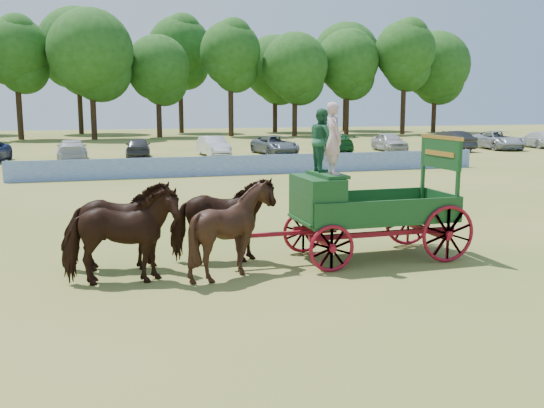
{
  "coord_description": "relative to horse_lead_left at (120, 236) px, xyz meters",
  "views": [
    {
      "loc": [
        -9.94,
        -13.49,
        3.78
      ],
      "look_at": [
        -5.62,
        0.82,
        1.3
      ],
      "focal_mm": 40.0,
      "sensor_mm": 36.0,
      "label": 1
    }
  ],
  "objects": [
    {
      "name": "horse_wheel_right",
      "position": [
        2.4,
        1.1,
        0.0
      ],
      "size": [
        2.61,
        1.48,
        2.08
      ],
      "primitive_type": "imported",
      "rotation": [
        0.0,
        0.0,
        1.42
      ],
      "color": "black",
      "rests_on": "ground"
    },
    {
      "name": "farm_dray",
      "position": [
        5.36,
        0.57,
        0.61
      ],
      "size": [
        6.0,
        2.0,
        3.81
      ],
      "color": "maroon",
      "rests_on": "ground"
    },
    {
      "name": "horse_wheel_left",
      "position": [
        2.4,
        0.0,
        0.0
      ],
      "size": [
        2.24,
        2.09,
        2.09
      ],
      "primitive_type": "imported",
      "rotation": [
        0.0,
        0.0,
        1.33
      ],
      "color": "black",
      "rests_on": "ground"
    },
    {
      "name": "sponsor_banner",
      "position": [
        8.4,
        18.73,
        -0.52
      ],
      "size": [
        26.0,
        0.08,
        1.05
      ],
      "primitive_type": "cube",
      "color": "#1C409B",
      "rests_on": "ground"
    },
    {
      "name": "horse_lead_right",
      "position": [
        0.0,
        1.1,
        0.0
      ],
      "size": [
        2.59,
        1.43,
        2.08
      ],
      "primitive_type": "imported",
      "rotation": [
        0.0,
        0.0,
        1.44
      ],
      "color": "black",
      "rests_on": "ground"
    },
    {
      "name": "treeline",
      "position": [
        2.11,
        61.26,
        7.98
      ],
      "size": [
        87.32,
        23.27,
        15.66
      ],
      "color": "#382314",
      "rests_on": "ground"
    },
    {
      "name": "horse_lead_left",
      "position": [
        0.0,
        0.0,
        0.0
      ],
      "size": [
        2.55,
        1.31,
        2.08
      ],
      "primitive_type": "imported",
      "rotation": [
        0.0,
        0.0,
        1.49
      ],
      "color": "black",
      "rests_on": "ground"
    },
    {
      "name": "parked_cars",
      "position": [
        11.82,
        30.95,
        -0.3
      ],
      "size": [
        55.93,
        6.75,
        1.65
      ],
      "color": "silver",
      "rests_on": "ground"
    },
    {
      "name": "ground",
      "position": [
        9.4,
        0.73,
        -1.04
      ],
      "size": [
        160.0,
        160.0,
        0.0
      ],
      "primitive_type": "plane",
      "color": "olive",
      "rests_on": "ground"
    }
  ]
}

